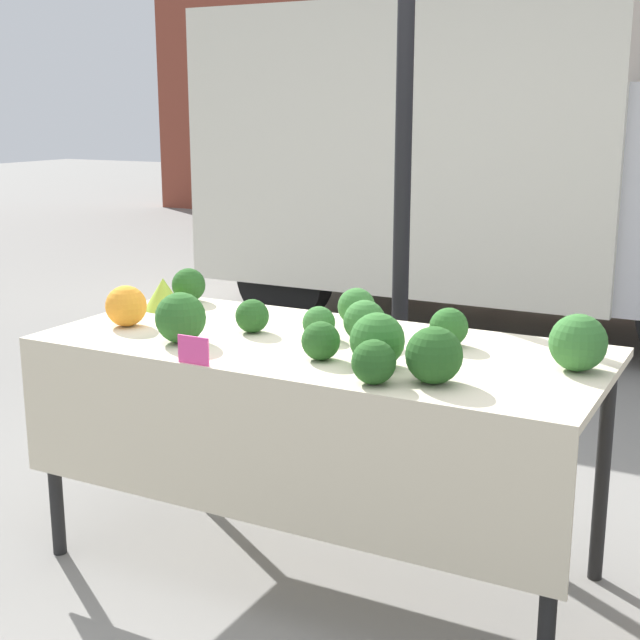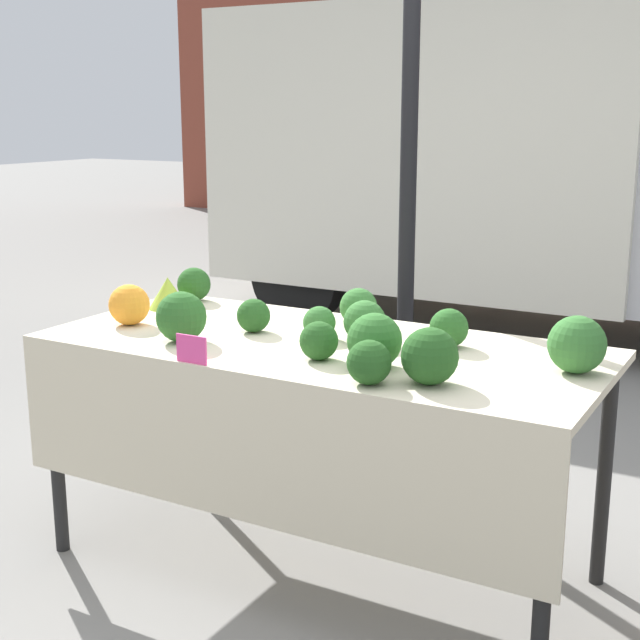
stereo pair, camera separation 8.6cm
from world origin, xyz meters
name	(u,v)px [view 1 (the left image)]	position (x,y,z in m)	size (l,w,h in m)	color
ground_plane	(320,565)	(0.00, 0.00, 0.00)	(40.00, 40.00, 0.00)	gray
tent_pole	(402,222)	(-0.05, 0.82, 1.17)	(0.07, 0.07, 2.33)	black
parked_truck	(490,159)	(-0.65, 4.00, 1.25)	(4.45, 1.95, 2.34)	silver
market_table	(311,376)	(0.00, -0.07, 0.74)	(1.94, 0.87, 0.84)	beige
orange_cauliflower	(126,306)	(-0.74, -0.12, 0.92)	(0.15, 0.15, 0.15)	orange
romanesco_head	(163,294)	(-0.80, 0.17, 0.91)	(0.16, 0.16, 0.13)	#93B238
broccoli_head_0	(189,285)	(-0.80, 0.34, 0.91)	(0.14, 0.14, 0.14)	#23511E
broccoli_head_1	(252,316)	(-0.28, 0.01, 0.90)	(0.12, 0.12, 0.12)	#23511E
broccoli_head_2	(181,318)	(-0.42, -0.22, 0.93)	(0.18, 0.18, 0.18)	#285B23
broccoli_head_3	(355,307)	(0.00, 0.29, 0.91)	(0.14, 0.14, 0.14)	#336B2D
broccoli_head_4	(449,327)	(0.41, 0.16, 0.91)	(0.13, 0.13, 0.13)	#285B23
broccoli_head_5	(321,341)	(0.10, -0.19, 0.90)	(0.13, 0.13, 0.13)	#23511E
broccoli_head_6	(319,323)	(-0.03, 0.05, 0.90)	(0.12, 0.12, 0.12)	#336B2D
broccoli_head_7	(374,362)	(0.36, -0.34, 0.91)	(0.13, 0.13, 0.13)	#23511E
broccoli_head_8	(377,340)	(0.29, -0.18, 0.93)	(0.17, 0.17, 0.17)	#2D6628
broccoli_head_9	(365,321)	(0.13, 0.08, 0.91)	(0.15, 0.15, 0.15)	#336B2D
broccoli_head_10	(578,343)	(0.85, 0.07, 0.93)	(0.18, 0.18, 0.18)	#336B2D
broccoli_head_11	(434,355)	(0.51, -0.26, 0.93)	(0.17, 0.17, 0.17)	#23511E
price_sign	(193,350)	(-0.23, -0.42, 0.89)	(0.12, 0.01, 0.09)	#EF4793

